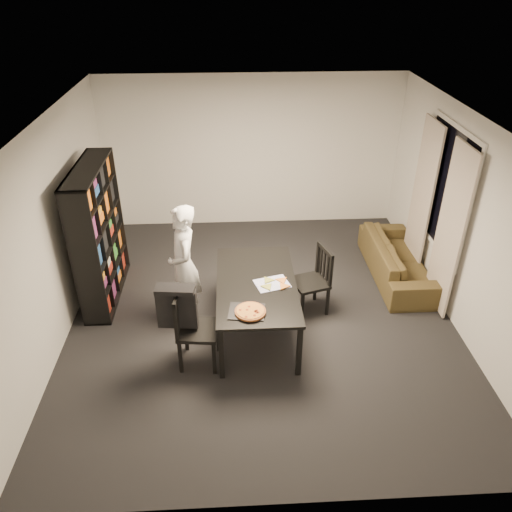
{
  "coord_description": "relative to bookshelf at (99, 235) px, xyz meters",
  "views": [
    {
      "loc": [
        -0.37,
        -5.38,
        4.13
      ],
      "look_at": [
        -0.09,
        -0.24,
        1.05
      ],
      "focal_mm": 35.0,
      "sensor_mm": 36.0,
      "label": 1
    }
  ],
  "objects": [
    {
      "name": "room",
      "position": [
        2.16,
        -0.6,
        0.35
      ],
      "size": [
        5.01,
        5.51,
        2.61
      ],
      "color": "black",
      "rests_on": "ground"
    },
    {
      "name": "window_pane",
      "position": [
        4.64,
        -0.0,
        0.55
      ],
      "size": [
        0.02,
        1.4,
        1.6
      ],
      "primitive_type": "cube",
      "color": "black",
      "rests_on": "room"
    },
    {
      "name": "window_frame",
      "position": [
        4.64,
        -0.0,
        0.55
      ],
      "size": [
        0.03,
        1.52,
        1.72
      ],
      "primitive_type": "cube",
      "color": "white",
      "rests_on": "room"
    },
    {
      "name": "curtain_left",
      "position": [
        4.56,
        -0.52,
        0.2
      ],
      "size": [
        0.03,
        0.7,
        2.25
      ],
      "primitive_type": "cube",
      "color": "#BCAEA1",
      "rests_on": "room"
    },
    {
      "name": "curtain_right",
      "position": [
        4.56,
        0.52,
        0.2
      ],
      "size": [
        0.03,
        0.7,
        2.25
      ],
      "primitive_type": "cube",
      "color": "#BCAEA1",
      "rests_on": "room"
    },
    {
      "name": "bookshelf",
      "position": [
        0.0,
        0.0,
        0.0
      ],
      "size": [
        0.35,
        1.5,
        1.9
      ],
      "primitive_type": "cube",
      "color": "black",
      "rests_on": "room"
    },
    {
      "name": "dining_table",
      "position": [
        2.07,
        -0.94,
        -0.29
      ],
      "size": [
        0.97,
        1.74,
        0.73
      ],
      "color": "black",
      "rests_on": "room"
    },
    {
      "name": "chair_left",
      "position": [
        1.28,
        -1.47,
        -0.39
      ],
      "size": [
        0.5,
        0.5,
        0.98
      ],
      "rotation": [
        0.0,
        0.0,
        1.47
      ],
      "color": "black",
      "rests_on": "room"
    },
    {
      "name": "chair_right",
      "position": [
        2.88,
        -0.52,
        -0.42
      ],
      "size": [
        0.54,
        0.54,
        0.93
      ],
      "rotation": [
        0.0,
        0.0,
        -1.27
      ],
      "color": "black",
      "rests_on": "room"
    },
    {
      "name": "draped_jacket",
      "position": [
        1.15,
        -1.45,
        -0.14
      ],
      "size": [
        0.46,
        0.23,
        0.54
      ],
      "rotation": [
        0.0,
        0.0,
        1.47
      ],
      "color": "black",
      "rests_on": "chair_left"
    },
    {
      "name": "person",
      "position": [
        1.17,
        -0.61,
        -0.14
      ],
      "size": [
        0.5,
        0.66,
        1.62
      ],
      "primitive_type": "imported",
      "rotation": [
        0.0,
        0.0,
        -1.37
      ],
      "color": "white",
      "rests_on": "room"
    },
    {
      "name": "baking_tray",
      "position": [
        1.93,
        -1.51,
        -0.22
      ],
      "size": [
        0.44,
        0.37,
        0.01
      ],
      "primitive_type": "cube",
      "rotation": [
        0.0,
        0.0,
        -0.12
      ],
      "color": "black",
      "rests_on": "dining_table"
    },
    {
      "name": "pepperoni_pizza",
      "position": [
        1.97,
        -1.54,
        -0.2
      ],
      "size": [
        0.35,
        0.35,
        0.03
      ],
      "rotation": [
        0.0,
        0.0,
        0.44
      ],
      "color": "brown",
      "rests_on": "dining_table"
    },
    {
      "name": "kitchen_towel",
      "position": [
        2.26,
        -0.97,
        -0.22
      ],
      "size": [
        0.47,
        0.4,
        0.01
      ],
      "primitive_type": "cube",
      "rotation": [
        0.0,
        0.0,
        0.28
      ],
      "color": "white",
      "rests_on": "dining_table"
    },
    {
      "name": "pizza_slices",
      "position": [
        2.29,
        -0.98,
        -0.21
      ],
      "size": [
        0.42,
        0.37,
        0.01
      ],
      "primitive_type": null,
      "rotation": [
        0.0,
        0.0,
        0.17
      ],
      "color": "gold",
      "rests_on": "dining_table"
    },
    {
      "name": "sofa",
      "position": [
        4.25,
        0.24,
        -0.67
      ],
      "size": [
        0.74,
        1.89,
        0.55
      ],
      "primitive_type": "imported",
      "rotation": [
        0.0,
        0.0,
        1.57
      ],
      "color": "#443E1B",
      "rests_on": "room"
    }
  ]
}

